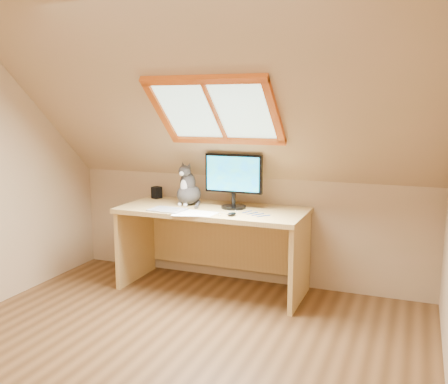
% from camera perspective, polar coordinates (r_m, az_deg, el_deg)
% --- Properties ---
extents(ground, '(3.50, 3.50, 0.00)m').
position_cam_1_polar(ground, '(3.46, -7.87, -18.88)').
color(ground, brown).
rests_on(ground, ground).
extents(room_shell, '(3.52, 3.52, 2.41)m').
position_cam_1_polar(room_shell, '(2.97, -9.39, 5.30)').
color(room_shell, tan).
rests_on(room_shell, ground).
extents(desk, '(1.67, 0.73, 0.76)m').
position_cam_1_polar(desk, '(4.56, -0.98, -4.52)').
color(desk, tan).
rests_on(desk, ground).
extents(monitor, '(0.52, 0.22, 0.48)m').
position_cam_1_polar(monitor, '(4.40, 1.10, 1.68)').
color(monitor, black).
rests_on(monitor, desk).
extents(cat, '(0.26, 0.30, 0.40)m').
position_cam_1_polar(cat, '(4.60, -4.11, 0.31)').
color(cat, '#46413E').
rests_on(cat, desk).
extents(desk_speaker, '(0.10, 0.10, 0.12)m').
position_cam_1_polar(desk_speaker, '(4.96, -7.70, -0.06)').
color(desk_speaker, black).
rests_on(desk_speaker, desk).
extents(graphics_tablet, '(0.31, 0.23, 0.01)m').
position_cam_1_polar(graphics_tablet, '(4.38, -6.51, -2.03)').
color(graphics_tablet, '#B2B2B7').
rests_on(graphics_tablet, desk).
extents(mouse, '(0.08, 0.11, 0.03)m').
position_cam_1_polar(mouse, '(4.14, 0.88, -2.54)').
color(mouse, black).
rests_on(mouse, desk).
extents(papers, '(0.33, 0.27, 0.00)m').
position_cam_1_polar(papers, '(4.24, -3.28, -2.45)').
color(papers, white).
rests_on(papers, desk).
extents(cables, '(0.51, 0.26, 0.01)m').
position_cam_1_polar(cables, '(4.22, 2.29, -2.45)').
color(cables, silver).
rests_on(cables, desk).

